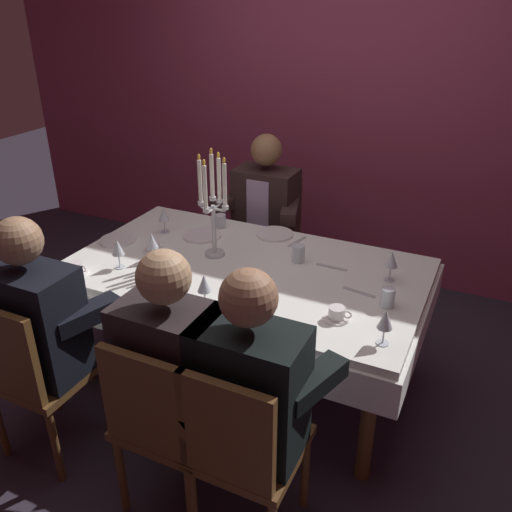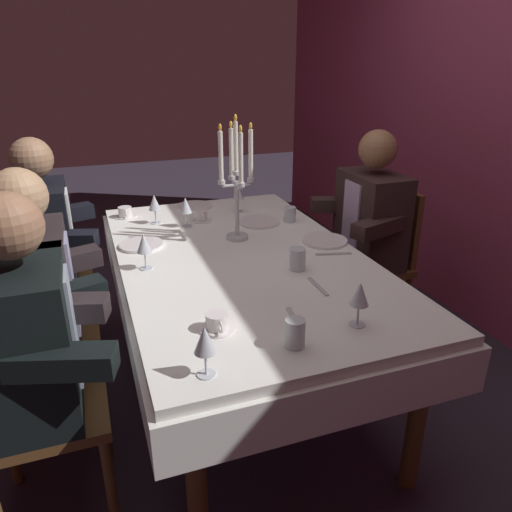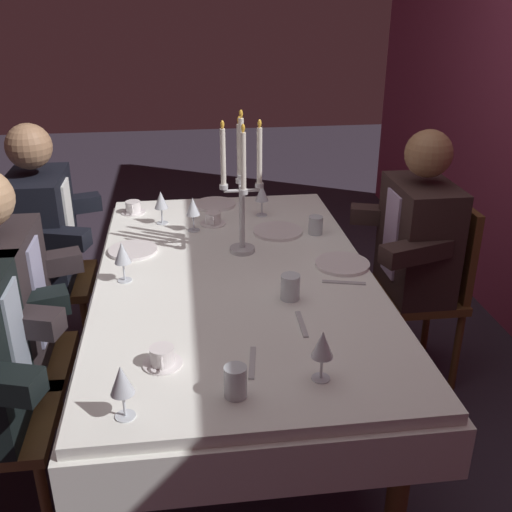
{
  "view_description": "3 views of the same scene",
  "coord_description": "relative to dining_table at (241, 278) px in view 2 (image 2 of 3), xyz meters",
  "views": [
    {
      "loc": [
        1.16,
        -2.3,
        2.08
      ],
      "look_at": [
        0.05,
        0.04,
        0.8
      ],
      "focal_mm": 37.55,
      "sensor_mm": 36.0,
      "label": 1
    },
    {
      "loc": [
        2.0,
        -0.64,
        1.61
      ],
      "look_at": [
        0.18,
        0.01,
        0.8
      ],
      "focal_mm": 33.99,
      "sensor_mm": 36.0,
      "label": 2
    },
    {
      "loc": [
        2.19,
        -0.2,
        1.81
      ],
      "look_at": [
        0.07,
        0.07,
        0.85
      ],
      "focal_mm": 42.28,
      "sensor_mm": 36.0,
      "label": 3
    }
  ],
  "objects": [
    {
      "name": "seated_diner_0",
      "position": [
        -0.63,
        -0.89,
        0.11
      ],
      "size": [
        0.63,
        0.48,
        1.24
      ],
      "color": "brown",
      "rests_on": "ground_plane"
    },
    {
      "name": "seated_diner_3",
      "position": [
        0.46,
        -0.89,
        0.11
      ],
      "size": [
        0.63,
        0.48,
        1.24
      ],
      "color": "brown",
      "rests_on": "ground_plane"
    },
    {
      "name": "ground_plane",
      "position": [
        0.0,
        0.0,
        -0.62
      ],
      "size": [
        12.0,
        12.0,
        0.0
      ],
      "primitive_type": "plane",
      "color": "#302834"
    },
    {
      "name": "wine_glass_4",
      "position": [
        -0.65,
        0.2,
        0.24
      ],
      "size": [
        0.07,
        0.07,
        0.16
      ],
      "color": "silver",
      "rests_on": "dining_table"
    },
    {
      "name": "coffee_cup_2",
      "position": [
        -0.56,
        -0.05,
        0.15
      ],
      "size": [
        0.13,
        0.12,
        0.06
      ],
      "color": "white",
      "rests_on": "dining_table"
    },
    {
      "name": "wine_glass_0",
      "position": [
        0.84,
        -0.38,
        0.23
      ],
      "size": [
        0.07,
        0.07,
        0.16
      ],
      "color": "silver",
      "rests_on": "dining_table"
    },
    {
      "name": "wine_glass_1",
      "position": [
        0.01,
        -0.44,
        0.24
      ],
      "size": [
        0.07,
        0.07,
        0.16
      ],
      "color": "silver",
      "rests_on": "dining_table"
    },
    {
      "name": "dinner_plate_1",
      "position": [
        -0.41,
        0.24,
        0.13
      ],
      "size": [
        0.23,
        0.23,
        0.01
      ],
      "primitive_type": "cylinder",
      "color": "white",
      "rests_on": "dining_table"
    },
    {
      "name": "dinner_plate_3",
      "position": [
        -0.83,
        -0.03,
        0.13
      ],
      "size": [
        0.22,
        0.22,
        0.01
      ],
      "primitive_type": "cylinder",
      "color": "white",
      "rests_on": "dining_table"
    },
    {
      "name": "coffee_cup_1",
      "position": [
        -0.77,
        -0.45,
        0.15
      ],
      "size": [
        0.13,
        0.12,
        0.06
      ],
      "color": "white",
      "rests_on": "dining_table"
    },
    {
      "name": "fork_0",
      "position": [
        0.43,
        0.19,
        0.12
      ],
      "size": [
        0.17,
        0.02,
        0.01
      ],
      "primitive_type": "cube",
      "rotation": [
        0.0,
        0.0,
        -0.02
      ],
      "color": "#B7B7BC",
      "rests_on": "dining_table"
    },
    {
      "name": "dining_table",
      "position": [
        0.0,
        0.0,
        0.0
      ],
      "size": [
        1.94,
        1.14,
        0.74
      ],
      "color": "white",
      "rests_on": "ground_plane"
    },
    {
      "name": "coffee_cup_0",
      "position": [
        0.61,
        -0.28,
        0.15
      ],
      "size": [
        0.13,
        0.12,
        0.06
      ],
      "color": "white",
      "rests_on": "dining_table"
    },
    {
      "name": "wine_glass_2",
      "position": [
        -0.49,
        -0.15,
        0.24
      ],
      "size": [
        0.07,
        0.07,
        0.16
      ],
      "color": "silver",
      "rests_on": "dining_table"
    },
    {
      "name": "dinner_plate_0",
      "position": [
        -0.27,
        -0.42,
        0.13
      ],
      "size": [
        0.21,
        0.21,
        0.01
      ],
      "primitive_type": "cylinder",
      "color": "white",
      "rests_on": "dining_table"
    },
    {
      "name": "seated_diner_1",
      "position": [
        -0.27,
        0.89,
        0.11
      ],
      "size": [
        0.63,
        0.48,
        1.24
      ],
      "color": "brown",
      "rests_on": "ground_plane"
    },
    {
      "name": "water_tumbler_2",
      "position": [
        0.79,
        -0.08,
        0.17
      ],
      "size": [
        0.07,
        0.07,
        0.1
      ],
      "primitive_type": "cylinder",
      "color": "silver",
      "rests_on": "dining_table"
    },
    {
      "name": "wine_glass_3",
      "position": [
        0.74,
        0.18,
        0.23
      ],
      "size": [
        0.07,
        0.07,
        0.16
      ],
      "color": "silver",
      "rests_on": "dining_table"
    },
    {
      "name": "candelabra",
      "position": [
        -0.22,
        0.05,
        0.41
      ],
      "size": [
        0.19,
        0.19,
        0.62
      ],
      "color": "silver",
      "rests_on": "dining_table"
    },
    {
      "name": "dinner_plate_2",
      "position": [
        -0.02,
        0.45,
        0.13
      ],
      "size": [
        0.23,
        0.23,
        0.01
      ],
      "primitive_type": "cylinder",
      "color": "white",
      "rests_on": "dining_table"
    },
    {
      "name": "fork_2",
      "position": [
        0.64,
        -0.01,
        0.12
      ],
      "size": [
        0.17,
        0.04,
        0.01
      ],
      "primitive_type": "cube",
      "rotation": [
        0.0,
        0.0,
        -0.16
      ],
      "color": "#B7B7BC",
      "rests_on": "dining_table"
    },
    {
      "name": "seated_diner_2",
      "position": [
        0.11,
        -0.89,
        0.11
      ],
      "size": [
        0.63,
        0.48,
        1.24
      ],
      "color": "brown",
      "rests_on": "ground_plane"
    },
    {
      "name": "water_tumbler_1",
      "position": [
        -0.38,
        0.41,
        0.16
      ],
      "size": [
        0.07,
        0.07,
        0.09
      ],
      "primitive_type": "cylinder",
      "color": "silver",
      "rests_on": "dining_table"
    },
    {
      "name": "wine_glass_5",
      "position": [
        -0.6,
        -0.3,
        0.23
      ],
      "size": [
        0.07,
        0.07,
        0.16
      ],
      "color": "silver",
      "rests_on": "dining_table"
    },
    {
      "name": "fork_1",
      "position": [
        0.14,
        0.41,
        0.12
      ],
      "size": [
        0.06,
        0.17,
        0.01
      ],
      "primitive_type": "cube",
      "rotation": [
        0.0,
        0.0,
        1.32
      ],
      "color": "#B7B7BC",
      "rests_on": "dining_table"
    },
    {
      "name": "water_tumbler_0",
      "position": [
        0.24,
        0.18,
        0.17
      ],
      "size": [
        0.07,
        0.07,
        0.1
      ],
      "primitive_type": "cylinder",
      "color": "silver",
      "rests_on": "dining_table"
    }
  ]
}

